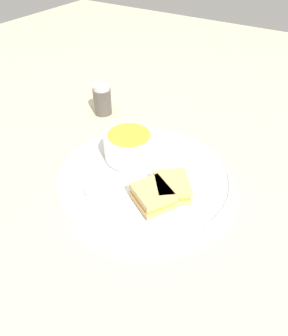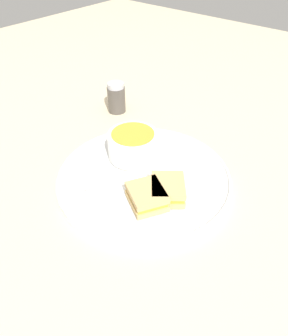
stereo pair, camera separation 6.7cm
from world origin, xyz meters
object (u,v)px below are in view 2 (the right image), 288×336
sandwich_half_far (168,189)px  soup_bowl (133,145)px  sandwich_half_near (147,196)px  salt_shaker (116,98)px  spoon (90,181)px

sandwich_half_far → soup_bowl: bearing=-111.8°
sandwich_half_near → salt_shaker: size_ratio=1.14×
soup_bowl → salt_shaker: (-0.14, -0.19, -0.01)m
spoon → sandwich_half_far: bearing=91.2°
sandwich_half_far → salt_shaker: size_ratio=1.16×
sandwich_half_near → soup_bowl: bearing=-129.1°
spoon → sandwich_half_far: sandwich_half_far is taller
sandwich_half_near → sandwich_half_far: size_ratio=0.98×
sandwich_half_near → sandwich_half_far: (-0.04, 0.02, 0.00)m
soup_bowl → spoon: 0.13m
sandwich_half_near → sandwich_half_far: 0.04m
spoon → soup_bowl: bearing=151.7°
sandwich_half_far → salt_shaker: 0.38m
soup_bowl → sandwich_half_near: 0.15m
sandwich_half_far → salt_shaker: (-0.20, -0.32, 0.01)m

